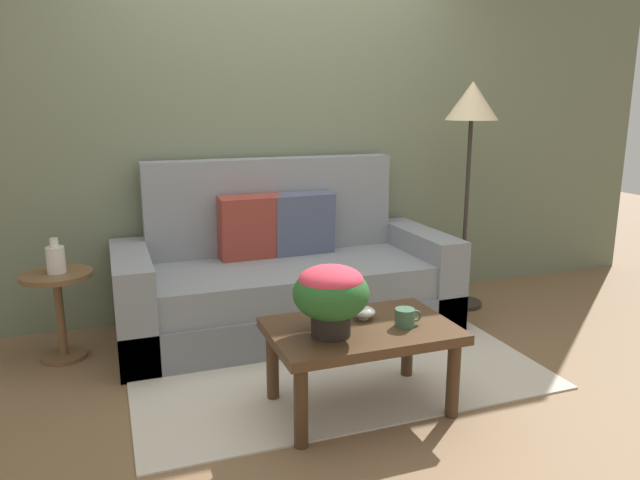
% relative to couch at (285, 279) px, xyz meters
% --- Properties ---
extents(ground_plane, '(14.00, 14.00, 0.00)m').
position_rel_couch_xyz_m(ground_plane, '(0.07, -0.69, -0.33)').
color(ground_plane, brown).
extents(wall_back, '(6.40, 0.12, 2.91)m').
position_rel_couch_xyz_m(wall_back, '(0.07, 0.48, 1.13)').
color(wall_back, slate).
rests_on(wall_back, ground).
extents(area_rug, '(2.23, 1.81, 0.01)m').
position_rel_couch_xyz_m(area_rug, '(0.07, -0.49, -0.33)').
color(area_rug, beige).
rests_on(area_rug, ground).
extents(couch, '(2.15, 0.90, 1.10)m').
position_rel_couch_xyz_m(couch, '(0.00, 0.00, 0.00)').
color(couch, slate).
rests_on(couch, ground).
extents(coffee_table, '(0.88, 0.58, 0.43)m').
position_rel_couch_xyz_m(coffee_table, '(0.03, -1.17, 0.03)').
color(coffee_table, '#442D1B').
rests_on(coffee_table, ground).
extents(side_table, '(0.40, 0.40, 0.52)m').
position_rel_couch_xyz_m(side_table, '(-1.37, -0.04, 0.03)').
color(side_table, brown).
rests_on(side_table, ground).
extents(floor_lamp, '(0.36, 0.36, 1.61)m').
position_rel_couch_xyz_m(floor_lamp, '(1.35, -0.04, 1.02)').
color(floor_lamp, '#2D2823').
rests_on(floor_lamp, ground).
extents(potted_plant, '(0.35, 0.35, 0.33)m').
position_rel_couch_xyz_m(potted_plant, '(-0.15, -1.23, 0.30)').
color(potted_plant, black).
rests_on(potted_plant, coffee_table).
extents(coffee_mug, '(0.14, 0.10, 0.09)m').
position_rel_couch_xyz_m(coffee_mug, '(0.23, -1.25, 0.14)').
color(coffee_mug, '#3D664C').
rests_on(coffee_mug, coffee_table).
extents(snack_bowl, '(0.12, 0.12, 0.06)m').
position_rel_couch_xyz_m(snack_bowl, '(0.08, -1.09, 0.13)').
color(snack_bowl, silver).
rests_on(snack_bowl, coffee_table).
extents(table_vase, '(0.10, 0.10, 0.20)m').
position_rel_couch_xyz_m(table_vase, '(-1.37, -0.05, 0.28)').
color(table_vase, silver).
rests_on(table_vase, side_table).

